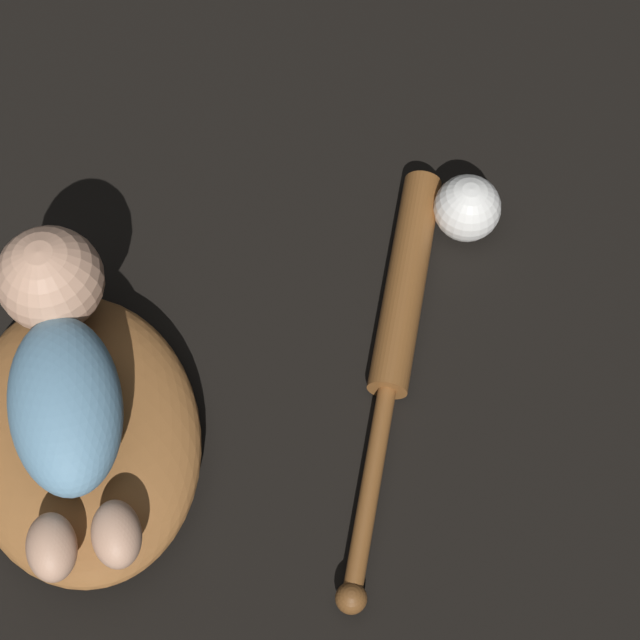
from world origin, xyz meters
The scene contains 5 objects.
ground_plane centered at (0.00, 0.00, 0.00)m, with size 6.00×6.00×0.00m, color black.
baseball_glove centered at (0.05, 0.04, 0.04)m, with size 0.34×0.30×0.08m.
baby_figure centered at (0.09, 0.02, 0.12)m, with size 0.36×0.14×0.11m.
baseball_bat centered at (0.08, -0.34, 0.02)m, with size 0.47×0.27×0.04m.
baseball centered at (0.19, -0.45, 0.04)m, with size 0.08×0.08×0.08m.
Camera 1 is at (-0.40, -0.09, 1.08)m, focal length 60.00 mm.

